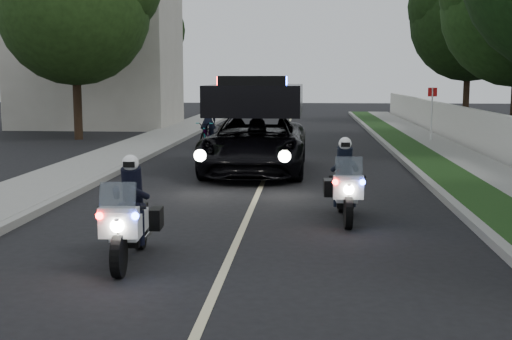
{
  "coord_description": "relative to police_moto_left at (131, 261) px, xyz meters",
  "views": [
    {
      "loc": [
        1.14,
        -9.03,
        2.66
      ],
      "look_at": [
        0.21,
        2.81,
        1.0
      ],
      "focal_mm": 47.05,
      "sensor_mm": 36.0,
      "label": 1
    }
  ],
  "objects": [
    {
      "name": "lane_marking",
      "position": [
        1.41,
        9.76,
        0.0
      ],
      "size": [
        0.12,
        50.0,
        0.01
      ],
      "primitive_type": "cube",
      "color": "#BFB78C",
      "rests_on": "ground"
    },
    {
      "name": "cyclist",
      "position": [
        -1.23,
        15.64,
        0.0
      ],
      "size": [
        0.64,
        0.47,
        1.65
      ],
      "primitive_type": "imported",
      "rotation": [
        0.0,
        0.0,
        3.27
      ],
      "color": "black",
      "rests_on": "ground"
    },
    {
      "name": "curb_left",
      "position": [
        -2.69,
        9.76,
        0.07
      ],
      "size": [
        0.2,
        60.0,
        0.15
      ],
      "primitive_type": "cube",
      "color": "gray",
      "rests_on": "ground"
    },
    {
      "name": "sign_post",
      "position": [
        7.41,
        17.76,
        0.0
      ],
      "size": [
        0.41,
        0.41,
        2.31
      ],
      "primitive_type": null,
      "rotation": [
        0.0,
        0.0,
        -0.16
      ],
      "color": "#A60B19",
      "rests_on": "ground"
    },
    {
      "name": "grass_verge",
      "position": [
        6.21,
        9.76,
        0.08
      ],
      "size": [
        1.2,
        60.0,
        0.16
      ],
      "primitive_type": "cube",
      "color": "#193814",
      "rests_on": "ground"
    },
    {
      "name": "sidewalk_right",
      "position": [
        7.51,
        9.76,
        0.08
      ],
      "size": [
        1.4,
        60.0,
        0.16
      ],
      "primitive_type": "cube",
      "color": "gray",
      "rests_on": "ground"
    },
    {
      "name": "bicycle",
      "position": [
        -1.23,
        15.64,
        0.0
      ],
      "size": [
        0.86,
        1.94,
        0.98
      ],
      "primitive_type": "imported",
      "rotation": [
        0.0,
        0.0,
        -0.11
      ],
      "color": "black",
      "rests_on": "ground"
    },
    {
      "name": "police_moto_left",
      "position": [
        0.0,
        0.0,
        0.0
      ],
      "size": [
        0.75,
        1.86,
        1.55
      ],
      "primitive_type": null,
      "rotation": [
        0.0,
        0.0,
        0.06
      ],
      "color": "silver",
      "rests_on": "ground"
    },
    {
      "name": "tree_right_e",
      "position": [
        11.51,
        30.05,
        0.0
      ],
      "size": [
        7.67,
        7.67,
        11.09
      ],
      "primitive_type": null,
      "rotation": [
        0.0,
        0.0,
        -0.17
      ],
      "color": "black",
      "rests_on": "ground"
    },
    {
      "name": "sidewalk_left",
      "position": [
        -3.79,
        9.76,
        0.08
      ],
      "size": [
        2.0,
        60.0,
        0.16
      ],
      "primitive_type": "cube",
      "color": "gray",
      "rests_on": "ground"
    },
    {
      "name": "curb_right",
      "position": [
        5.51,
        9.76,
        0.07
      ],
      "size": [
        0.2,
        60.0,
        0.15
      ],
      "primitive_type": "cube",
      "color": "gray",
      "rests_on": "ground"
    },
    {
      "name": "police_suv",
      "position": [
        1.08,
        9.32,
        0.0
      ],
      "size": [
        2.76,
        5.92,
        2.87
      ],
      "primitive_type": "imported",
      "rotation": [
        0.0,
        0.0,
        -0.0
      ],
      "color": "black",
      "rests_on": "ground"
    },
    {
      "name": "building_far",
      "position": [
        -8.59,
        25.76,
        3.5
      ],
      "size": [
        8.0,
        6.0,
        7.0
      ],
      "primitive_type": "cube",
      "color": "#A8A396",
      "rests_on": "ground"
    },
    {
      "name": "tree_left_near",
      "position": [
        -7.26,
        18.64,
        0.0
      ],
      "size": [
        7.6,
        7.6,
        10.61
      ],
      "primitive_type": null,
      "rotation": [
        0.0,
        0.0,
        0.22
      ],
      "color": "#224115",
      "rests_on": "ground"
    },
    {
      "name": "ground",
      "position": [
        1.41,
        -0.24,
        0.0
      ],
      "size": [
        120.0,
        120.0,
        0.0
      ],
      "primitive_type": "plane",
      "color": "black",
      "rests_on": "ground"
    },
    {
      "name": "tree_left_far",
      "position": [
        -7.85,
        30.46,
        0.0
      ],
      "size": [
        5.47,
        5.47,
        8.72
      ],
      "primitive_type": null,
      "rotation": [
        0.0,
        0.0,
        -0.05
      ],
      "color": "black",
      "rests_on": "ground"
    },
    {
      "name": "police_moto_right",
      "position": [
        3.23,
        3.13,
        0.0
      ],
      "size": [
        0.69,
        1.84,
        1.55
      ],
      "primitive_type": null,
      "rotation": [
        0.0,
        0.0,
        0.03
      ],
      "color": "silver",
      "rests_on": "ground"
    }
  ]
}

